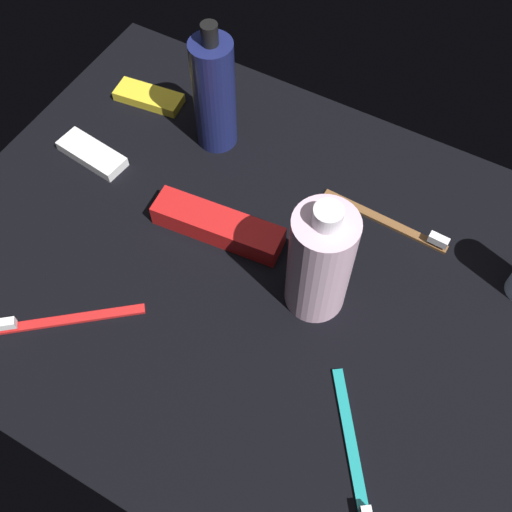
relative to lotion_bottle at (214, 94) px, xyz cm
name	(u,v)px	position (x,y,z in cm)	size (l,w,h in cm)	color
ground_plane	(256,271)	(-15.80, 16.62, -9.37)	(84.00, 64.00, 1.20)	black
lotion_bottle	(214,94)	(0.00, 0.00, 0.00)	(5.84, 5.84, 19.88)	#181E51
bodywash_bottle	(321,259)	(-24.12, 16.21, -0.46)	(7.42, 7.42, 18.37)	silver
toothbrush_red	(61,319)	(1.18, 34.77, -8.16)	(14.80, 12.19, 2.10)	red
toothbrush_teal	(354,457)	(-36.68, 32.32, -8.16)	(11.40, 15.37, 2.10)	teal
toothbrush_brown	(392,223)	(-28.42, 1.89, -8.16)	(18.03, 1.93, 2.10)	brown
toothpaste_box_red	(218,226)	(-8.75, 14.24, -7.17)	(17.60, 4.40, 3.20)	red
snack_bar_white	(92,154)	(13.83, 11.91, -8.02)	(10.40, 4.00, 1.50)	white
snack_bar_yellow	(149,97)	(13.18, -1.50, -8.02)	(10.40, 4.00, 1.50)	yellow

